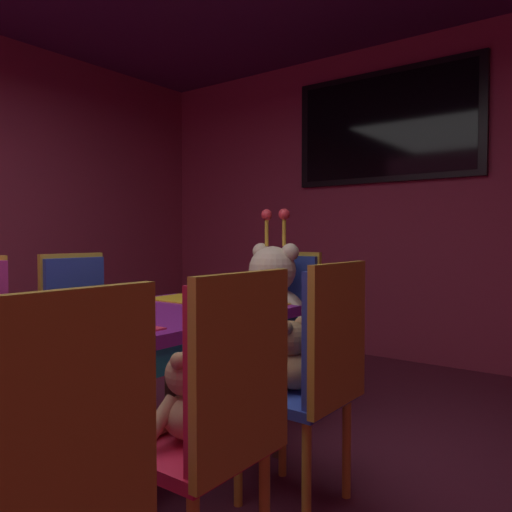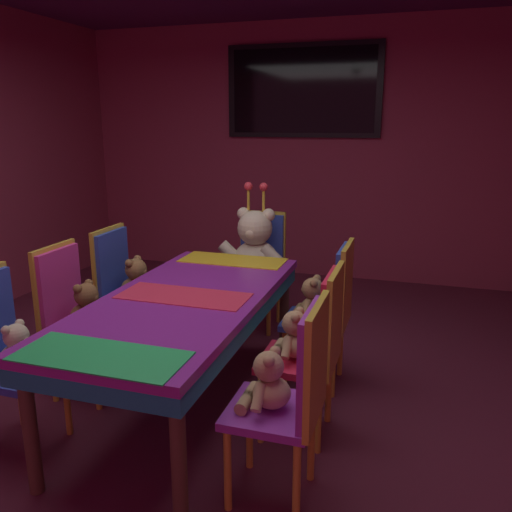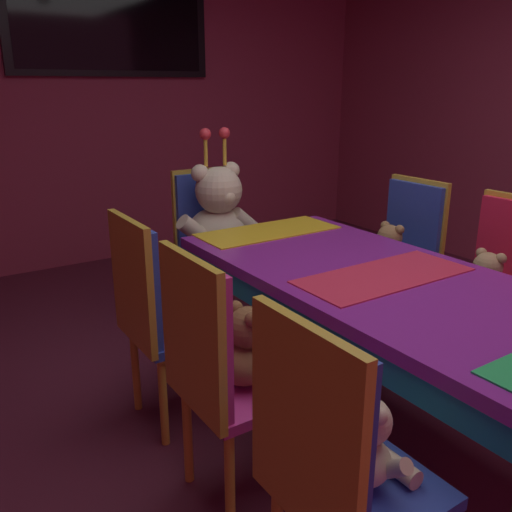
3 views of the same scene
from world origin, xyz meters
TOP-DOWN VIEW (x-y plane):
  - ground_plane at (0.00, 0.00)m, footprint 7.90×7.90m
  - wall_back at (0.00, 3.20)m, footprint 5.20×0.12m
  - banquet_table at (0.00, 0.00)m, footprint 0.90×2.02m
  - chair_left_0 at (-0.82, -0.60)m, footprint 0.42×0.41m
  - teddy_left_0 at (-0.68, -0.60)m, footprint 0.22×0.28m
  - chair_left_1 at (-0.81, -0.00)m, footprint 0.42×0.41m
  - teddy_left_1 at (-0.67, -0.00)m, footprint 0.25×0.32m
  - chair_left_2 at (-0.80, 0.58)m, footprint 0.42×0.41m
  - teddy_left_2 at (-0.65, 0.58)m, footprint 0.26×0.34m
  - chair_right_1 at (0.82, -0.03)m, footprint 0.42×0.41m
  - teddy_right_1 at (0.67, -0.03)m, footprint 0.23×0.30m
  - chair_right_2 at (0.79, 0.58)m, footprint 0.42×0.41m
  - teddy_right_2 at (0.65, 0.58)m, footprint 0.24×0.31m
  - throne_chair at (0.00, 1.54)m, footprint 0.41×0.42m
  - king_teddy_bear at (-0.00, 1.38)m, footprint 0.62×0.48m
  - wall_tv at (0.00, 3.11)m, footprint 1.68×0.06m

SIDE VIEW (x-z plane):
  - ground_plane at x=0.00m, z-range 0.00..0.00m
  - teddy_left_0 at x=-0.68m, z-range 0.44..0.70m
  - teddy_right_1 at x=0.67m, z-range 0.44..0.72m
  - teddy_right_2 at x=0.65m, z-range 0.44..0.73m
  - teddy_left_1 at x=-0.67m, z-range 0.44..0.74m
  - teddy_left_2 at x=-0.65m, z-range 0.44..0.75m
  - chair_left_0 at x=-0.82m, z-range 0.10..1.09m
  - chair_left_1 at x=-0.81m, z-range 0.10..1.09m
  - chair_left_2 at x=-0.80m, z-range 0.10..1.09m
  - chair_right_1 at x=0.82m, z-range 0.10..1.09m
  - chair_right_2 at x=0.79m, z-range 0.10..1.09m
  - throne_chair at x=0.00m, z-range 0.10..1.09m
  - banquet_table at x=0.00m, z-range 0.28..1.02m
  - king_teddy_bear at x=0.00m, z-range 0.32..1.11m
  - wall_back at x=0.00m, z-range 0.00..2.80m
  - wall_tv at x=0.00m, z-range 1.56..2.54m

